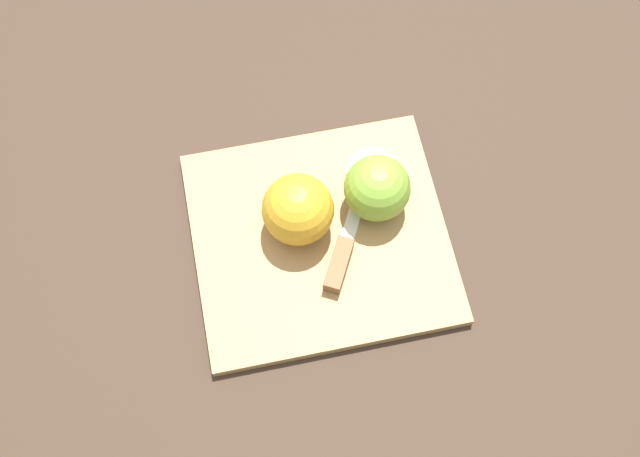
# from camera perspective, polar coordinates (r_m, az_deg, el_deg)

# --- Properties ---
(ground_plane) EXTENTS (4.00, 4.00, 0.00)m
(ground_plane) POSITION_cam_1_polar(r_m,az_deg,el_deg) (0.93, 0.00, -0.86)
(ground_plane) COLOR #38281E
(cutting_board) EXTENTS (0.33, 0.31, 0.01)m
(cutting_board) POSITION_cam_1_polar(r_m,az_deg,el_deg) (0.92, 0.00, -0.68)
(cutting_board) COLOR #A37A4C
(cutting_board) RESTS_ON ground_plane
(apple_half_left) EXTENTS (0.09, 0.09, 0.09)m
(apple_half_left) POSITION_cam_1_polar(r_m,az_deg,el_deg) (0.88, -1.68, 1.46)
(apple_half_left) COLOR gold
(apple_half_left) RESTS_ON cutting_board
(apple_half_right) EXTENTS (0.08, 0.08, 0.08)m
(apple_half_right) POSITION_cam_1_polar(r_m,az_deg,el_deg) (0.90, 4.35, 3.07)
(apple_half_right) COLOR olive
(apple_half_right) RESTS_ON cutting_board
(knife) EXTENTS (0.08, 0.17, 0.02)m
(knife) POSITION_cam_1_polar(r_m,az_deg,el_deg) (0.90, 1.68, -2.01)
(knife) COLOR silver
(knife) RESTS_ON cutting_board
(apple_slice) EXTENTS (0.07, 0.07, 0.01)m
(apple_slice) POSITION_cam_1_polar(r_m,az_deg,el_deg) (0.95, 4.02, 4.35)
(apple_slice) COLOR beige
(apple_slice) RESTS_ON cutting_board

